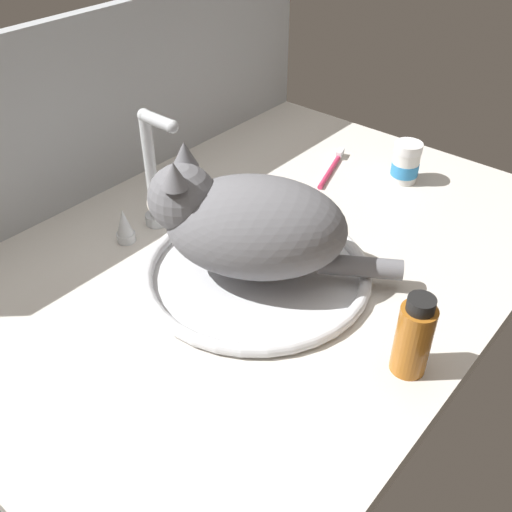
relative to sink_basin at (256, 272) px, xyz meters
The scene contains 8 objects.
countertop 6.82cm from the sink_basin, 23.82° to the left, with size 106.29×73.89×3.00cm, color silver.
backsplash_wall 43.48cm from the sink_basin, 81.83° to the left, with size 106.29×2.40×35.87cm, color #B2B7BC.
sink_basin is the anchor object (origin of this frame).
faucet 23.91cm from the sink_basin, 90.00° to the left, with size 17.29×9.52×21.79cm.
cat 9.37cm from the sink_basin, 122.17° to the left, with size 29.85×36.31×19.17cm.
amber_bottle 28.36cm from the sink_basin, 93.73° to the right, with size 4.75×4.75×12.24cm.
pill_bottle 42.44cm from the sink_basin, ahead, with size 5.50×5.50×8.20cm.
toothbrush 37.85cm from the sink_basin, 15.74° to the left, with size 15.43×5.96×1.70cm.
Camera 1 is at (-61.15, -49.22, 62.23)cm, focal length 41.06 mm.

